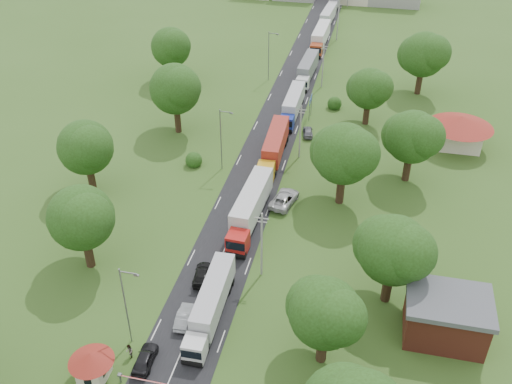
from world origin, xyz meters
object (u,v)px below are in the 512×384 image
(boom_barrier, at_px, (151,382))
(guard_booth, at_px, (92,362))
(info_sign, at_px, (311,103))
(truck_0, at_px, (211,304))
(car_lane_mid, at_px, (184,317))
(car_lane_front, at_px, (145,359))

(boom_barrier, bearing_deg, guard_booth, -179.99)
(boom_barrier, height_order, info_sign, info_sign)
(truck_0, relative_size, car_lane_mid, 3.23)
(guard_booth, bearing_deg, info_sign, 78.32)
(boom_barrier, height_order, truck_0, truck_0)
(info_sign, bearing_deg, truck_0, -94.06)
(car_lane_front, bearing_deg, guard_booth, 28.98)
(guard_booth, relative_size, info_sign, 1.07)
(guard_booth, xyz_separation_m, truck_0, (8.86, 10.15, -0.18))
(car_lane_mid, bearing_deg, car_lane_front, 67.56)
(guard_booth, bearing_deg, car_lane_mid, 55.00)
(car_lane_mid, bearing_deg, boom_barrier, 83.00)
(boom_barrier, height_order, guard_booth, guard_booth)
(truck_0, bearing_deg, car_lane_mid, -153.99)
(truck_0, relative_size, car_lane_front, 3.17)
(guard_booth, distance_m, info_sign, 61.27)
(boom_barrier, distance_m, info_sign, 60.39)
(truck_0, height_order, car_lane_mid, truck_0)
(car_lane_mid, bearing_deg, guard_booth, 50.31)
(guard_booth, distance_m, car_lane_mid, 10.91)
(guard_booth, xyz_separation_m, info_sign, (12.40, 60.00, 0.84))
(info_sign, relative_size, car_lane_front, 0.96)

